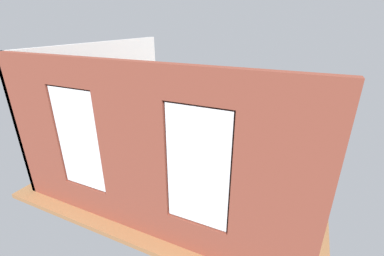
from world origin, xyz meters
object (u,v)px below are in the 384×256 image
object	(u,v)px
potted_plant_foreground_right	(165,102)
couch_by_window	(144,190)
candle_jar	(197,138)
potted_plant_by_left_couch	(273,149)
potted_plant_near_tv	(124,143)
papasan_chair	(224,122)
potted_plant_between_couches	(209,189)
coffee_table	(200,144)
potted_plant_corner_far_left	(281,218)
remote_black	(213,142)
tv_flatscreen	(131,115)
potted_plant_corner_near_left	(300,124)
potted_plant_beside_window_right	(87,162)
cup_ceramic	(200,140)
media_console	(132,132)
couch_left	(281,180)

from	to	relation	value
potted_plant_foreground_right	couch_by_window	bearing A→B (deg)	114.87
candle_jar	potted_plant_by_left_couch	xyz separation A→B (m)	(-2.09, -0.46, -0.13)
couch_by_window	potted_plant_near_tv	size ratio (longest dim) A/B	1.63
papasan_chair	potted_plant_between_couches	xyz separation A→B (m)	(-1.05, 4.13, 0.29)
candle_jar	coffee_table	bearing A→B (deg)	149.68
potted_plant_corner_far_left	remote_black	bearing A→B (deg)	-51.25
tv_flatscreen	potted_plant_near_tv	xyz separation A→B (m)	(-0.55, 1.09, -0.43)
remote_black	papasan_chair	bearing A→B (deg)	125.19
couch_by_window	remote_black	size ratio (longest dim) A/B	11.59
potted_plant_foreground_right	potted_plant_corner_near_left	world-z (taller)	potted_plant_foreground_right
potted_plant_beside_window_right	potted_plant_corner_near_left	bearing A→B (deg)	-133.26
couch_by_window	potted_plant_by_left_couch	distance (m)	3.70
cup_ceramic	potted_plant_between_couches	size ratio (longest dim) A/B	0.07
candle_jar	media_console	bearing A→B (deg)	-2.09
couch_by_window	potted_plant_corner_far_left	size ratio (longest dim) A/B	1.40
cup_ceramic	potted_plant_corner_far_left	world-z (taller)	potted_plant_corner_far_left
tv_flatscreen	potted_plant_between_couches	bearing A→B (deg)	145.45
coffee_table	tv_flatscreen	bearing A→B (deg)	-4.09
candle_jar	tv_flatscreen	size ratio (longest dim) A/B	0.10
potted_plant_between_couches	potted_plant_corner_far_left	world-z (taller)	potted_plant_between_couches
remote_black	tv_flatscreen	world-z (taller)	tv_flatscreen
couch_by_window	couch_left	size ratio (longest dim) A/B	1.06
media_console	potted_plant_by_left_couch	xyz separation A→B (m)	(-4.47, -0.37, 0.14)
potted_plant_foreground_right	coffee_table	bearing A→B (deg)	140.52
candle_jar	potted_plant_foreground_right	bearing A→B (deg)	-40.09
potted_plant_beside_window_right	potted_plant_by_left_couch	distance (m)	4.76
candle_jar	papasan_chair	distance (m)	1.69
remote_black	potted_plant_corner_far_left	world-z (taller)	potted_plant_corner_far_left
potted_plant_near_tv	candle_jar	bearing A→B (deg)	-151.27
coffee_table	papasan_chair	xyz separation A→B (m)	(-0.12, -1.76, 0.06)
potted_plant_foreground_right	couch_left	bearing A→B (deg)	149.84
media_console	potted_plant_corner_near_left	bearing A→B (deg)	-161.17
papasan_chair	potted_plant_near_tv	bearing A→B (deg)	51.74
coffee_table	potted_plant_corner_far_left	xyz separation A→B (m)	(-2.48, 2.54, 0.30)
couch_left	remote_black	bearing A→B (deg)	-117.83
remote_black	candle_jar	bearing A→B (deg)	-148.62
remote_black	tv_flatscreen	size ratio (longest dim) A/B	0.18
potted_plant_near_tv	potted_plant_foreground_right	size ratio (longest dim) A/B	0.80
couch_left	cup_ceramic	world-z (taller)	couch_left
couch_left	potted_plant_beside_window_right	xyz separation A→B (m)	(4.01, 1.72, 0.38)
potted_plant_corner_near_left	remote_black	bearing A→B (deg)	39.48
potted_plant_beside_window_right	candle_jar	bearing A→B (deg)	-120.09
potted_plant_corner_far_left	potted_plant_near_tv	bearing A→B (deg)	-19.97
tv_flatscreen	papasan_chair	size ratio (longest dim) A/B	0.83
couch_left	papasan_chair	xyz separation A→B (m)	(2.22, -2.57, 0.12)
couch_by_window	coffee_table	world-z (taller)	couch_by_window
cup_ceramic	potted_plant_corner_far_left	distance (m)	3.55
tv_flatscreen	potted_plant_foreground_right	xyz separation A→B (m)	(-0.30, -1.66, 0.02)
tv_flatscreen	coffee_table	bearing A→B (deg)	175.91
cup_ceramic	remote_black	distance (m)	0.37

